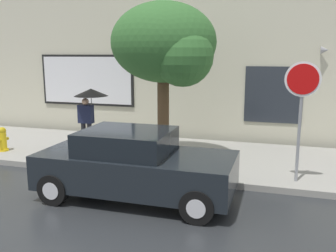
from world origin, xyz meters
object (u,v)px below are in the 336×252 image
(street_tree, at_px, (167,46))
(stop_sign, at_px, (301,98))
(parked_car, at_px, (135,165))
(fire_hydrant, at_px, (3,139))
(pedestrian_with_umbrella, at_px, (89,101))

(street_tree, relative_size, stop_sign, 1.55)
(parked_car, xyz_separation_m, fire_hydrant, (-4.98, 1.92, -0.21))
(parked_car, bearing_deg, street_tree, 90.61)
(pedestrian_with_umbrella, xyz_separation_m, street_tree, (2.61, -0.58, 1.57))
(parked_car, distance_m, stop_sign, 3.89)
(fire_hydrant, height_order, pedestrian_with_umbrella, pedestrian_with_umbrella)
(street_tree, bearing_deg, parked_car, -89.39)
(parked_car, relative_size, street_tree, 0.97)
(parked_car, bearing_deg, stop_sign, 26.33)
(parked_car, xyz_separation_m, stop_sign, (3.27, 1.62, 1.34))
(parked_car, distance_m, fire_hydrant, 5.35)
(stop_sign, bearing_deg, fire_hydrant, 177.90)
(parked_car, height_order, fire_hydrant, parked_car)
(street_tree, height_order, stop_sign, street_tree)
(fire_hydrant, bearing_deg, stop_sign, -2.10)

